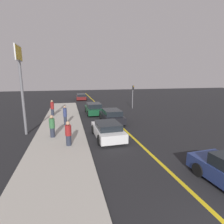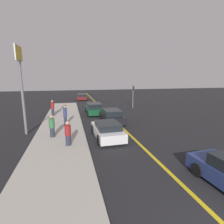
% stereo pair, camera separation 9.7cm
% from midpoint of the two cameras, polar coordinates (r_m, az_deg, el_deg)
% --- Properties ---
extents(road_center_line, '(0.20, 60.00, 0.01)m').
position_cam_midpoint_polar(road_center_line, '(21.75, -1.02, -0.82)').
color(road_center_line, gold).
rests_on(road_center_line, ground_plane).
extents(sidewalk_left, '(3.86, 28.45, 0.12)m').
position_cam_midpoint_polar(sidewalk_left, '(17.59, -15.92, -4.02)').
color(sidewalk_left, '#ADA89E').
rests_on(sidewalk_left, ground_plane).
extents(car_ahead_center, '(2.07, 4.15, 1.26)m').
position_cam_midpoint_polar(car_ahead_center, '(13.37, -1.31, -5.92)').
color(car_ahead_center, silver).
rests_on(car_ahead_center, ground_plane).
extents(car_far_distant, '(1.98, 4.33, 1.35)m').
position_cam_midpoint_polar(car_far_distant, '(17.91, 0.04, -1.33)').
color(car_far_distant, black).
rests_on(car_far_distant, ground_plane).
extents(car_parked_left_lot, '(1.99, 4.37, 1.38)m').
position_cam_midpoint_polar(car_parked_left_lot, '(22.19, -5.74, 1.11)').
color(car_parked_left_lot, '#144728').
rests_on(car_parked_left_lot, ground_plane).
extents(car_oncoming_far, '(2.15, 4.56, 1.19)m').
position_cam_midpoint_polar(car_oncoming_far, '(36.42, -9.76, 4.91)').
color(car_oncoming_far, maroon).
rests_on(car_oncoming_far, ground_plane).
extents(pedestrian_near_curb, '(0.41, 0.41, 1.65)m').
position_cam_midpoint_polar(pedestrian_near_curb, '(11.97, -13.97, -6.81)').
color(pedestrian_near_curb, '#282D3D').
rests_on(pedestrian_near_curb, sidewalk_left).
extents(pedestrian_mid_group, '(0.41, 0.41, 1.70)m').
position_cam_midpoint_polar(pedestrian_mid_group, '(13.92, -18.83, -4.40)').
color(pedestrian_mid_group, '#282D3D').
rests_on(pedestrian_mid_group, sidewalk_left).
extents(pedestrian_far_standing, '(0.34, 0.34, 1.83)m').
position_cam_midpoint_polar(pedestrian_far_standing, '(17.05, -14.90, -1.03)').
color(pedestrian_far_standing, '#282D3D').
rests_on(pedestrian_far_standing, sidewalk_left).
extents(pedestrian_by_sign, '(0.39, 0.39, 1.83)m').
position_cam_midpoint_polar(pedestrian_by_sign, '(21.60, -18.71, 1.29)').
color(pedestrian_by_sign, '#282D3D').
rests_on(pedestrian_by_sign, sidewalk_left).
extents(traffic_light, '(0.18, 0.40, 3.37)m').
position_cam_midpoint_polar(traffic_light, '(25.80, 7.02, 5.78)').
color(traffic_light, slate).
rests_on(traffic_light, ground_plane).
extents(roadside_sign, '(0.20, 1.79, 6.92)m').
position_cam_midpoint_polar(roadside_sign, '(15.38, -27.64, 11.73)').
color(roadside_sign, slate).
rests_on(roadside_sign, ground_plane).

